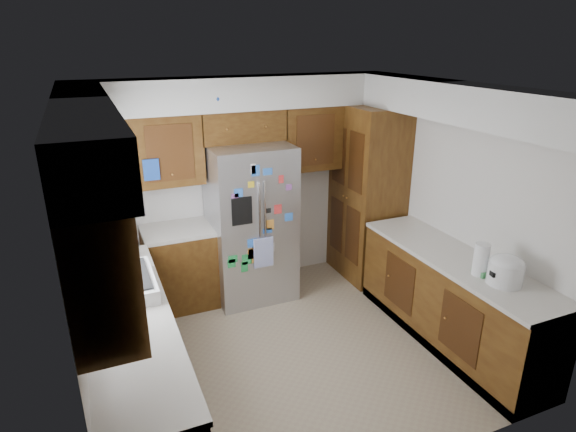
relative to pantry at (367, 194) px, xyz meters
The scene contains 12 objects.
floor 2.17m from the pantry, 142.52° to the right, with size 3.60×3.60×0.00m, color tan.
room_shell 1.94m from the pantry, 153.92° to the right, with size 3.64×3.24×2.52m.
left_counter_run 3.14m from the pantry, 158.56° to the right, with size 1.36×3.20×0.92m.
right_counter_run 1.75m from the pantry, 90.00° to the right, with size 0.63×2.25×0.92m.
pantry is the anchor object (origin of this frame).
fridge 1.51m from the pantry, behind, with size 0.90×0.79×1.80m.
bridge_cabinet 1.77m from the pantry, 169.43° to the left, with size 0.96×0.34×0.35m, color #42230C.
fridge_top_items 2.01m from the pantry, behind, with size 0.85×0.31×0.29m.
sink_assembly 3.18m from the pantry, 160.65° to the right, with size 0.52×0.70×0.37m.
left_counter_clutter 2.98m from the pantry, behind, with size 0.39×0.85×0.38m.
rice_cooker 2.19m from the pantry, 90.01° to the right, with size 0.30×0.29×0.26m.
paper_towel 1.98m from the pantry, 92.16° to the right, with size 0.13×0.13×0.29m, color white.
Camera 1 is at (-1.62, -3.66, 2.89)m, focal length 30.00 mm.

